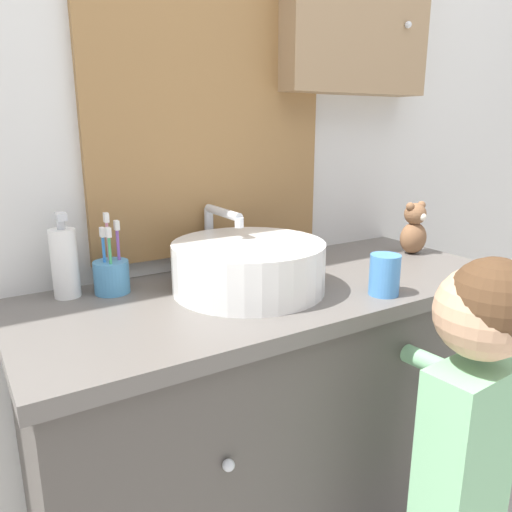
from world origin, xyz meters
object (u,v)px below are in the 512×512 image
Objects in this scene: teddy_bear at (414,229)px; child_figure at (466,439)px; sink_basin at (248,265)px; drinking_cup at (385,275)px; toothbrush_holder at (112,275)px; soap_dispenser at (65,262)px.

child_figure is at bearing -127.29° from teddy_bear.
sink_basin reaches higher than drinking_cup.
toothbrush_holder is 0.11m from soap_dispenser.
drinking_cup is (0.25, -0.20, -0.01)m from sink_basin.
soap_dispenser is at bearing 133.90° from child_figure.
sink_basin reaches higher than teddy_bear.
child_figure is at bearing -49.71° from toothbrush_holder.
toothbrush_holder is (-0.28, 0.15, -0.02)m from sink_basin.
soap_dispenser reaches higher than sink_basin.
sink_basin is 0.41× the size of child_figure.
toothbrush_holder reaches higher than drinking_cup.
toothbrush_holder is 1.18× the size of teddy_bear.
child_figure is (0.61, -0.63, -0.31)m from soap_dispenser.
soap_dispenser is 1.23× the size of teddy_bear.
toothbrush_holder is 0.63m from drinking_cup.
teddy_bear is at bearing 52.71° from child_figure.
teddy_bear reaches higher than child_figure.
sink_basin is 0.61m from teddy_bear.
soap_dispenser is 0.73m from drinking_cup.
soap_dispenser reaches higher than child_figure.
teddy_bear is 1.66× the size of drinking_cup.
toothbrush_holder is 0.90m from teddy_bear.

